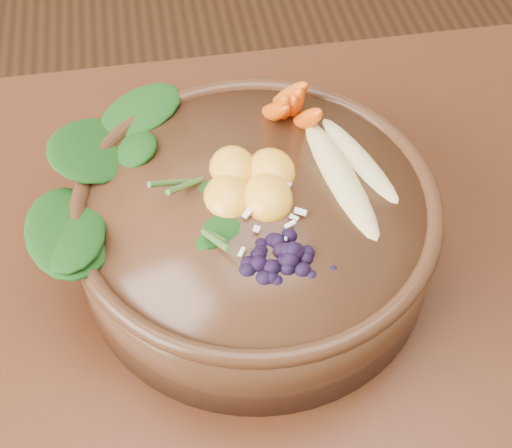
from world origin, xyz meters
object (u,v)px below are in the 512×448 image
Objects in this scene: banana_halves at (351,156)px; blueberry_pile at (291,238)px; carrot_cluster at (280,84)px; dining_table at (403,410)px; mandarin_cluster at (250,169)px; stoneware_bowl at (256,231)px; kale_heap at (175,144)px.

blueberry_pile is (-0.07, -0.09, 0.01)m from banana_halves.
dining_table is at bearing -82.25° from carrot_cluster.
carrot_cluster is 0.87× the size of mandarin_cluster.
banana_halves is at bearing 14.76° from stoneware_bowl.
banana_halves is 1.83× the size of mandarin_cluster.
blueberry_pile is at bearing -141.51° from banana_halves.
blueberry_pile reaches higher than mandarin_cluster.
banana_halves is (0.15, -0.03, -0.01)m from kale_heap.
carrot_cluster reaches higher than stoneware_bowl.
dining_table is 10.86× the size of blueberry_pile.
carrot_cluster is (0.04, 0.10, 0.09)m from stoneware_bowl.
stoneware_bowl is 1.72× the size of banana_halves.
mandarin_cluster is 0.69× the size of blueberry_pile.
carrot_cluster reaches higher than mandarin_cluster.
blueberry_pile reaches higher than dining_table.
dining_table is 18.19× the size of carrot_cluster.
carrot_cluster is 0.09m from banana_halves.
stoneware_bowl is 0.11m from kale_heap.
kale_heap is 0.07m from mandarin_cluster.
dining_table is at bearing -47.72° from stoneware_bowl.
mandarin_cluster is (-0.12, 0.15, 0.20)m from dining_table.
mandarin_cluster reaches higher than dining_table.
mandarin_cluster is at bearing 95.67° from stoneware_bowl.
banana_halves is at bearing -66.94° from carrot_cluster.
carrot_cluster is at bearing 109.77° from dining_table.
mandarin_cluster is at bearing 170.25° from banana_halves.
mandarin_cluster is (-0.09, -0.00, 0.00)m from banana_halves.
banana_halves is 0.09m from mandarin_cluster.
mandarin_cluster is (0.06, -0.03, -0.01)m from kale_heap.
kale_heap reaches higher than banana_halves.
mandarin_cluster is at bearing -129.81° from carrot_cluster.
mandarin_cluster reaches higher than stoneware_bowl.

